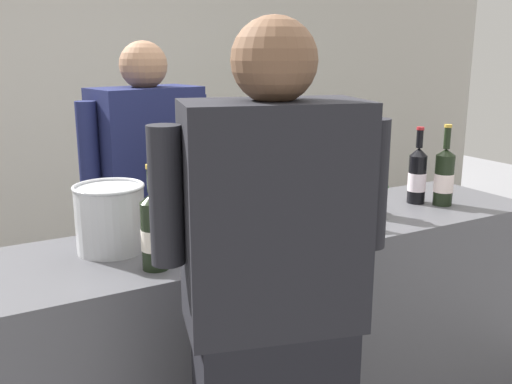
% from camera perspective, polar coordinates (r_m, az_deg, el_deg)
% --- Properties ---
extents(wall_back, '(8.00, 0.10, 2.80)m').
position_cam_1_polar(wall_back, '(4.46, -16.28, 11.14)').
color(wall_back, beige).
rests_on(wall_back, ground_plane).
extents(counter, '(2.31, 0.56, 0.93)m').
position_cam_1_polar(counter, '(2.31, 1.49, -14.84)').
color(counter, '#4C4C51').
rests_on(counter, ground_plane).
extents(wine_bottle_0, '(0.08, 0.08, 0.34)m').
position_cam_1_polar(wine_bottle_0, '(2.23, 5.39, 0.44)').
color(wine_bottle_0, black).
rests_on(wine_bottle_0, counter).
extents(wine_bottle_1, '(0.08, 0.08, 0.33)m').
position_cam_1_polar(wine_bottle_1, '(2.15, -4.11, -0.08)').
color(wine_bottle_1, black).
rests_on(wine_bottle_1, counter).
extents(wine_bottle_2, '(0.08, 0.08, 0.32)m').
position_cam_1_polar(wine_bottle_2, '(2.31, 11.53, 0.28)').
color(wine_bottle_2, black).
rests_on(wine_bottle_2, counter).
extents(wine_bottle_3, '(0.08, 0.08, 0.31)m').
position_cam_1_polar(wine_bottle_3, '(2.06, -5.13, -1.24)').
color(wine_bottle_3, black).
rests_on(wine_bottle_3, counter).
extents(wine_bottle_4, '(0.08, 0.08, 0.35)m').
position_cam_1_polar(wine_bottle_4, '(2.42, 7.17, 1.64)').
color(wine_bottle_4, black).
rests_on(wine_bottle_4, counter).
extents(wine_bottle_5, '(0.08, 0.08, 0.33)m').
position_cam_1_polar(wine_bottle_5, '(2.55, 15.69, 1.58)').
color(wine_bottle_5, black).
rests_on(wine_bottle_5, counter).
extents(wine_bottle_6, '(0.08, 0.08, 0.30)m').
position_cam_1_polar(wine_bottle_6, '(1.91, 0.63, -2.33)').
color(wine_bottle_6, black).
rests_on(wine_bottle_6, counter).
extents(wine_bottle_7, '(0.08, 0.08, 0.34)m').
position_cam_1_polar(wine_bottle_7, '(2.02, 5.88, -1.20)').
color(wine_bottle_7, black).
rests_on(wine_bottle_7, counter).
extents(wine_bottle_8, '(0.08, 0.08, 0.34)m').
position_cam_1_polar(wine_bottle_8, '(2.55, 18.14, 1.43)').
color(wine_bottle_8, black).
rests_on(wine_bottle_8, counter).
extents(wine_bottle_9, '(0.07, 0.07, 0.32)m').
position_cam_1_polar(wine_bottle_9, '(1.85, -6.47, -2.58)').
color(wine_bottle_9, black).
rests_on(wine_bottle_9, counter).
extents(wine_bottle_10, '(0.08, 0.08, 0.32)m').
position_cam_1_polar(wine_bottle_10, '(1.74, -10.03, -3.78)').
color(wine_bottle_10, black).
rests_on(wine_bottle_10, counter).
extents(wine_glass, '(0.07, 0.07, 0.17)m').
position_cam_1_polar(wine_glass, '(2.17, 8.34, -0.22)').
color(wine_glass, silver).
rests_on(wine_glass, counter).
extents(ice_bucket, '(0.23, 0.23, 0.22)m').
position_cam_1_polar(ice_bucket, '(1.93, -14.24, -2.46)').
color(ice_bucket, silver).
rests_on(ice_bucket, counter).
extents(person_server, '(0.59, 0.31, 1.61)m').
position_cam_1_polar(person_server, '(2.54, -10.33, -4.49)').
color(person_server, black).
rests_on(person_server, ground_plane).
extents(person_guest, '(0.58, 0.35, 1.66)m').
position_cam_1_polar(person_guest, '(1.56, 1.60, -15.72)').
color(person_guest, black).
rests_on(person_guest, ground_plane).
extents(potted_shrub, '(0.56, 0.59, 1.19)m').
position_cam_1_polar(potted_shrub, '(4.02, 9.00, 1.15)').
color(potted_shrub, brown).
rests_on(potted_shrub, ground_plane).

